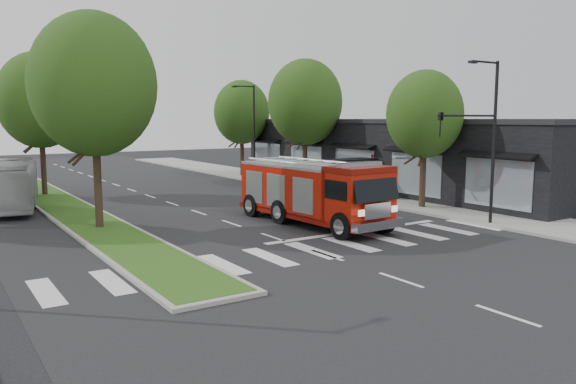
# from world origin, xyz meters

# --- Properties ---
(ground) EXTENTS (140.00, 140.00, 0.00)m
(ground) POSITION_xyz_m (0.00, 0.00, 0.00)
(ground) COLOR black
(ground) RESTS_ON ground
(sidewalk_right) EXTENTS (5.00, 80.00, 0.15)m
(sidewalk_right) POSITION_xyz_m (12.50, 10.00, 0.07)
(sidewalk_right) COLOR gray
(sidewalk_right) RESTS_ON ground
(median) EXTENTS (3.00, 50.00, 0.15)m
(median) POSITION_xyz_m (-6.00, 18.00, 0.08)
(median) COLOR gray
(median) RESTS_ON ground
(storefront_row) EXTENTS (8.00, 30.00, 5.00)m
(storefront_row) POSITION_xyz_m (17.00, 10.00, 2.50)
(storefront_row) COLOR black
(storefront_row) RESTS_ON ground
(bus_shelter) EXTENTS (3.20, 1.60, 2.61)m
(bus_shelter) POSITION_xyz_m (11.20, 8.15, 2.04)
(bus_shelter) COLOR black
(bus_shelter) RESTS_ON ground
(tree_right_near) EXTENTS (4.40, 4.40, 8.05)m
(tree_right_near) POSITION_xyz_m (11.50, 2.00, 5.51)
(tree_right_near) COLOR black
(tree_right_near) RESTS_ON ground
(tree_right_mid) EXTENTS (5.60, 5.60, 9.72)m
(tree_right_mid) POSITION_xyz_m (11.50, 14.00, 6.49)
(tree_right_mid) COLOR black
(tree_right_mid) RESTS_ON ground
(tree_right_far) EXTENTS (5.00, 5.00, 8.73)m
(tree_right_far) POSITION_xyz_m (11.50, 24.00, 5.84)
(tree_right_far) COLOR black
(tree_right_far) RESTS_ON ground
(tree_median_near) EXTENTS (5.80, 5.80, 10.16)m
(tree_median_near) POSITION_xyz_m (-6.00, 6.00, 6.81)
(tree_median_near) COLOR black
(tree_median_near) RESTS_ON ground
(tree_median_far) EXTENTS (5.60, 5.60, 9.72)m
(tree_median_far) POSITION_xyz_m (-6.00, 20.00, 6.49)
(tree_median_far) COLOR black
(tree_median_far) RESTS_ON ground
(streetlight_right_near) EXTENTS (4.08, 0.22, 8.00)m
(streetlight_right_near) POSITION_xyz_m (9.61, -3.50, 4.67)
(streetlight_right_near) COLOR black
(streetlight_right_near) RESTS_ON ground
(streetlight_right_far) EXTENTS (2.11, 0.20, 8.00)m
(streetlight_right_far) POSITION_xyz_m (10.35, 20.00, 4.48)
(streetlight_right_far) COLOR black
(streetlight_right_far) RESTS_ON ground
(fire_engine) EXTENTS (3.37, 9.72, 3.33)m
(fire_engine) POSITION_xyz_m (3.36, 1.66, 1.60)
(fire_engine) COLOR #670D05
(fire_engine) RESTS_ON ground
(city_bus) EXTENTS (4.18, 10.29, 2.79)m
(city_bus) POSITION_xyz_m (-8.50, 15.48, 1.40)
(city_bus) COLOR #B1B1B5
(city_bus) RESTS_ON ground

